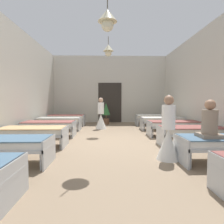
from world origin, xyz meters
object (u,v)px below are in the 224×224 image
Objects in this scene: bed_right_row_5 at (154,117)px; bed_left_row_2 at (33,132)px; bed_right_row_2 at (192,131)px; bed_left_row_1 at (4,144)px; potted_plant at (106,112)px; bed_left_row_3 at (49,125)px; bed_left_row_4 at (59,120)px; bed_right_row_1 at (223,143)px; bed_right_row_4 at (162,120)px; nurse_mid_aisle at (101,118)px; bed_left_row_5 at (67,117)px; nurse_near_aisle at (168,137)px; patient_seated_secondary at (210,123)px; bed_right_row_3 at (174,125)px.

bed_left_row_2 is at bearing -135.59° from bed_right_row_5.
bed_right_row_2 is at bearing -90.00° from bed_right_row_5.
potted_plant reaches higher than bed_left_row_1.
bed_left_row_3 is 1.52m from bed_left_row_4.
bed_right_row_4 is at bearing 90.00° from bed_right_row_1.
bed_right_row_4 is 1.28× the size of nurse_mid_aisle.
bed_left_row_2 is 6.54m from bed_right_row_5.
potted_plant is (-2.56, 2.00, 0.26)m from bed_right_row_4.
bed_right_row_2 is 5.58m from bed_left_row_4.
bed_right_row_1 and bed_left_row_5 have the same top height.
nurse_near_aisle is 1.86× the size of patient_seated_secondary.
bed_left_row_1 is 4.57m from bed_left_row_4.
nurse_near_aisle is (3.55, -4.31, 0.09)m from bed_left_row_4.
nurse_near_aisle reaches higher than potted_plant.
patient_seated_secondary is at bearing 177.72° from nurse_mid_aisle.
bed_left_row_2 and bed_left_row_5 have the same top height.
bed_left_row_5 is (0.00, 4.57, 0.00)m from bed_left_row_2.
potted_plant is at bearing 108.48° from patient_seated_secondary.
bed_right_row_1 is 1.52m from bed_right_row_2.
nurse_mid_aisle is (1.86, 0.41, 0.09)m from bed_left_row_4.
bed_right_row_1 is 4.57m from bed_right_row_4.
bed_right_row_2 and bed_right_row_4 have the same top height.
bed_left_row_1 is 1.00× the size of bed_right_row_4.
bed_left_row_2 is 5.47m from potted_plant.
bed_right_row_4 is at bearing -18.09° from bed_left_row_5.
nurse_mid_aisle reaches higher than potted_plant.
patient_seated_secondary reaches higher than bed_right_row_5.
nurse_mid_aisle is at bearing 69.52° from bed_left_row_1.
patient_seated_secondary reaches higher than potted_plant.
nurse_mid_aisle is (-2.81, 0.41, 0.09)m from bed_right_row_4.
potted_plant is (-2.56, 6.57, 0.26)m from bed_right_row_1.
bed_right_row_1 is 1.00× the size of bed_right_row_2.
nurse_near_aisle is at bearing -19.61° from bed_left_row_2.
bed_right_row_4 and bed_right_row_5 have the same top height.
bed_right_row_5 is at bearing 18.09° from bed_left_row_4.
bed_right_row_5 is 2.38× the size of patient_seated_secondary.
bed_right_row_5 is at bearing 90.00° from bed_right_row_2.
bed_left_row_2 is at bearing -90.00° from bed_left_row_3.
nurse_mid_aisle reaches higher than bed_right_row_2.
bed_left_row_1 is 3.56m from nurse_near_aisle.
bed_left_row_5 is (0.00, 3.05, 0.00)m from bed_left_row_3.
bed_left_row_5 is at bearing 180.00° from bed_right_row_5.
bed_right_row_4 and bed_left_row_5 have the same top height.
bed_right_row_4 is 3.26m from potted_plant.
nurse_near_aisle is at bearing -77.12° from potted_plant.
bed_left_row_5 is at bearing 90.00° from bed_left_row_1.
nurse_near_aisle is at bearing 157.61° from patient_seated_secondary.
nurse_mid_aisle is 1.61m from potted_plant.
bed_left_row_4 is (-4.67, 1.52, 0.00)m from bed_right_row_3.
bed_right_row_2 is (4.67, 1.52, 0.00)m from bed_left_row_1.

